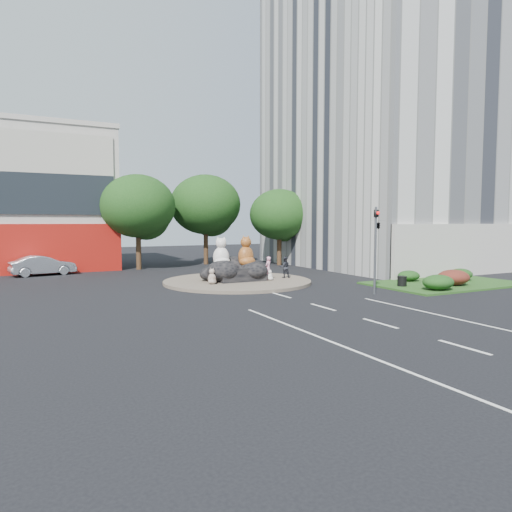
# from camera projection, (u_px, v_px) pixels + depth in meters

# --- Properties ---
(ground) EXTENTS (120.00, 120.00, 0.00)m
(ground) POSITION_uv_depth(u_px,v_px,m) (323.00, 307.00, 22.15)
(ground) COLOR black
(ground) RESTS_ON ground
(roundabout_island) EXTENTS (10.00, 10.00, 0.20)m
(roundabout_island) POSITION_uv_depth(u_px,v_px,m) (237.00, 281.00, 31.04)
(roundabout_island) COLOR brown
(roundabout_island) RESTS_ON ground
(rock_plinth) EXTENTS (3.20, 2.60, 0.90)m
(rock_plinth) POSITION_uv_depth(u_px,v_px,m) (237.00, 273.00, 31.00)
(rock_plinth) COLOR black
(rock_plinth) RESTS_ON roundabout_island
(office_tower) EXTENTS (20.00, 20.00, 35.00)m
(office_tower) POSITION_uv_depth(u_px,v_px,m) (399.00, 84.00, 44.12)
(office_tower) COLOR silver
(office_tower) RESTS_ON ground
(grass_verge) EXTENTS (10.00, 6.00, 0.12)m
(grass_verge) POSITION_uv_depth(u_px,v_px,m) (446.00, 284.00, 30.23)
(grass_verge) COLOR #224316
(grass_verge) RESTS_ON ground
(tree_left) EXTENTS (6.46, 6.46, 8.27)m
(tree_left) POSITION_uv_depth(u_px,v_px,m) (138.00, 209.00, 39.62)
(tree_left) COLOR #382314
(tree_left) RESTS_ON ground
(tree_mid) EXTENTS (6.84, 6.84, 8.76)m
(tree_mid) POSITION_uv_depth(u_px,v_px,m) (206.00, 208.00, 44.53)
(tree_mid) COLOR #382314
(tree_mid) RESTS_ON ground
(tree_right) EXTENTS (5.70, 5.70, 7.30)m
(tree_right) POSITION_uv_depth(u_px,v_px,m) (280.00, 217.00, 43.75)
(tree_right) COLOR #382314
(tree_right) RESTS_ON ground
(hedge_near_green) EXTENTS (2.00, 1.60, 0.90)m
(hedge_near_green) POSITION_uv_depth(u_px,v_px,m) (438.00, 282.00, 27.06)
(hedge_near_green) COLOR black
(hedge_near_green) RESTS_ON grass_verge
(hedge_red) EXTENTS (2.20, 1.76, 0.99)m
(hedge_red) POSITION_uv_depth(u_px,v_px,m) (453.00, 277.00, 29.08)
(hedge_red) COLOR #461B12
(hedge_red) RESTS_ON grass_verge
(hedge_mid_green) EXTENTS (1.80, 1.44, 0.81)m
(hedge_mid_green) POSITION_uv_depth(u_px,v_px,m) (460.00, 274.00, 31.54)
(hedge_mid_green) COLOR black
(hedge_mid_green) RESTS_ON grass_verge
(hedge_back_green) EXTENTS (1.60, 1.28, 0.72)m
(hedge_back_green) POSITION_uv_depth(u_px,v_px,m) (409.00, 276.00, 31.13)
(hedge_back_green) COLOR black
(hedge_back_green) RESTS_ON grass_verge
(traffic_light) EXTENTS (0.44, 1.24, 5.00)m
(traffic_light) POSITION_uv_depth(u_px,v_px,m) (377.00, 231.00, 25.96)
(traffic_light) COLOR #595B60
(traffic_light) RESTS_ON ground
(street_lamp) EXTENTS (2.34, 0.22, 8.06)m
(street_lamp) POSITION_uv_depth(u_px,v_px,m) (401.00, 217.00, 34.72)
(street_lamp) COLOR #595B60
(street_lamp) RESTS_ON ground
(cat_white) EXTENTS (1.60, 1.51, 2.09)m
(cat_white) POSITION_uv_depth(u_px,v_px,m) (221.00, 252.00, 30.48)
(cat_white) COLOR silver
(cat_white) RESTS_ON rock_plinth
(cat_tabby) EXTENTS (1.55, 1.43, 2.15)m
(cat_tabby) POSITION_uv_depth(u_px,v_px,m) (246.00, 251.00, 30.95)
(cat_tabby) COLOR #C37328
(cat_tabby) RESTS_ON rock_plinth
(kitten_calico) EXTENTS (0.81, 0.82, 1.03)m
(kitten_calico) POSITION_uv_depth(u_px,v_px,m) (212.00, 276.00, 28.98)
(kitten_calico) COLOR white
(kitten_calico) RESTS_ON roundabout_island
(kitten_white) EXTENTS (0.49, 0.44, 0.72)m
(kitten_white) POSITION_uv_depth(u_px,v_px,m) (270.00, 275.00, 30.90)
(kitten_white) COLOR beige
(kitten_white) RESTS_ON roundabout_island
(pedestrian_pink) EXTENTS (0.70, 0.65, 1.60)m
(pedestrian_pink) POSITION_uv_depth(u_px,v_px,m) (268.00, 268.00, 31.04)
(pedestrian_pink) COLOR pink
(pedestrian_pink) RESTS_ON roundabout_island
(pedestrian_dark) EXTENTS (0.88, 0.78, 1.49)m
(pedestrian_dark) POSITION_uv_depth(u_px,v_px,m) (285.00, 267.00, 32.25)
(pedestrian_dark) COLOR black
(pedestrian_dark) RESTS_ON roundabout_island
(parked_car) EXTENTS (4.95, 2.54, 1.55)m
(parked_car) POSITION_uv_depth(u_px,v_px,m) (43.00, 265.00, 35.43)
(parked_car) COLOR #ACAEB4
(parked_car) RESTS_ON ground
(litter_bin) EXTENTS (0.73, 0.73, 0.64)m
(litter_bin) POSITION_uv_depth(u_px,v_px,m) (402.00, 281.00, 28.63)
(litter_bin) COLOR black
(litter_bin) RESTS_ON grass_verge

